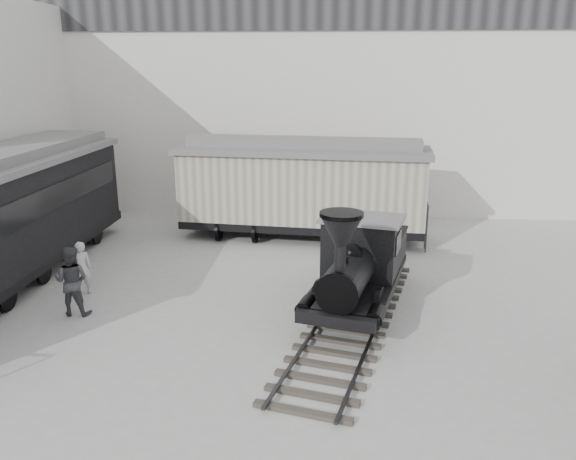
# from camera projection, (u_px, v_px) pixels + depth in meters

# --- Properties ---
(ground) EXTENTS (90.00, 90.00, 0.00)m
(ground) POSITION_uv_depth(u_px,v_px,m) (304.00, 374.00, 12.38)
(ground) COLOR #9E9E9B
(north_wall) EXTENTS (34.00, 2.51, 11.00)m
(north_wall) POSITION_uv_depth(u_px,v_px,m) (319.00, 90.00, 25.20)
(north_wall) COLOR silver
(north_wall) RESTS_ON ground
(locomotive) EXTENTS (4.29, 9.48, 3.27)m
(locomotive) POSITION_uv_depth(u_px,v_px,m) (358.00, 270.00, 15.23)
(locomotive) COLOR #2E2A26
(locomotive) RESTS_ON ground
(boxcar) EXTENTS (9.92, 4.05, 3.95)m
(boxcar) POSITION_uv_depth(u_px,v_px,m) (302.00, 186.00, 21.80)
(boxcar) COLOR black
(boxcar) RESTS_ON ground
(visitor_a) EXTENTS (0.71, 0.67, 1.64)m
(visitor_a) POSITION_uv_depth(u_px,v_px,m) (81.00, 268.00, 16.52)
(visitor_a) COLOR silver
(visitor_a) RESTS_ON ground
(visitor_b) EXTENTS (0.94, 0.73, 1.92)m
(visitor_b) POSITION_uv_depth(u_px,v_px,m) (72.00, 281.00, 15.14)
(visitor_b) COLOR #39393E
(visitor_b) RESTS_ON ground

